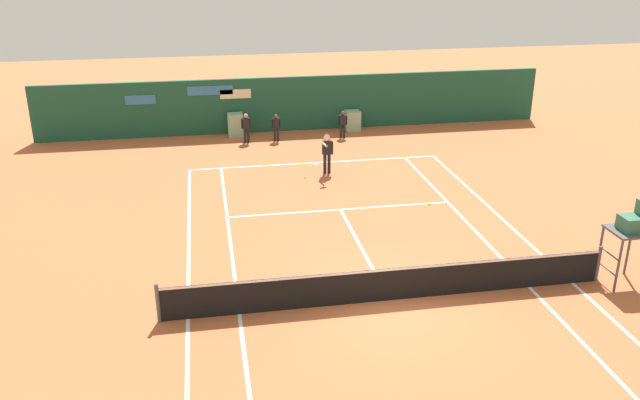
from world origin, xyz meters
The scene contains 10 objects.
ground_plane centered at (0.00, 0.58, 0.00)m, with size 80.00×80.00×0.01m.
tennis_net centered at (0.00, 0.00, 0.51)m, with size 12.10×0.10×1.07m.
sponsor_back_wall centered at (-0.04, 16.97, 1.29)m, with size 25.00×1.02×2.68m.
umpire_chair centered at (6.62, -0.20, 1.63)m, with size 1.00×1.00×2.42m.
player_on_baseline centered at (0.25, 10.28, 0.97)m, with size 0.54×0.75×1.84m.
ball_kid_right_post centered at (1.96, 15.24, 0.75)m, with size 0.43×0.22×1.30m.
ball_kid_left_post centered at (-2.65, 15.24, 0.80)m, with size 0.46×0.19×1.39m.
ball_kid_centre_post centered at (-1.25, 15.24, 0.74)m, with size 0.43×0.19×1.29m.
tennis_ball_mid_court centered at (3.26, 6.27, 0.03)m, with size 0.07×0.07×0.07m, color #CCE033.
tennis_ball_by_sideline centered at (-0.73, 9.86, 0.03)m, with size 0.07×0.07×0.07m, color #CCE033.
Camera 1 is at (-4.56, -14.86, 9.04)m, focal length 37.21 mm.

